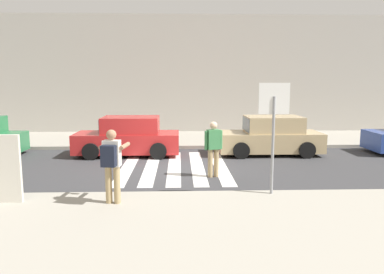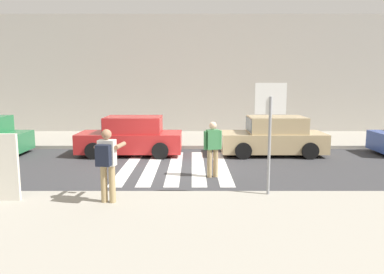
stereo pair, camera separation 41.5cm
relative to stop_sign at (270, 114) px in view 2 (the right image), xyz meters
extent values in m
plane|color=#38383A|center=(-2.49, 3.45, -2.16)|extent=(120.00, 120.00, 0.00)
cube|color=#9E998C|center=(-2.49, -2.75, -2.09)|extent=(60.00, 6.00, 0.14)
cube|color=#9E998C|center=(-2.49, 9.45, -2.09)|extent=(60.00, 4.80, 0.14)
cube|color=#ADA89E|center=(-2.49, 13.85, 1.11)|extent=(56.00, 4.00, 6.54)
cube|color=silver|center=(-4.09, 3.65, -2.16)|extent=(0.44, 5.20, 0.01)
cube|color=silver|center=(-3.29, 3.65, -2.16)|extent=(0.44, 5.20, 0.01)
cube|color=silver|center=(-2.49, 3.65, -2.16)|extent=(0.44, 5.20, 0.01)
cube|color=silver|center=(-1.69, 3.65, -2.16)|extent=(0.44, 5.20, 0.01)
cube|color=silver|center=(-0.89, 3.65, -2.16)|extent=(0.44, 5.20, 0.01)
cylinder|color=gray|center=(0.00, -0.01, -0.80)|extent=(0.07, 0.07, 2.44)
cube|color=white|center=(0.00, 0.00, 0.37)|extent=(0.76, 0.03, 0.76)
cube|color=red|center=(0.00, 0.02, 0.37)|extent=(0.66, 0.02, 0.66)
cylinder|color=tan|center=(-3.96, -0.62, -1.58)|extent=(0.15, 0.15, 0.88)
cylinder|color=tan|center=(-3.76, -0.65, -1.58)|extent=(0.15, 0.15, 0.88)
cube|color=silver|center=(-3.86, -0.64, -0.84)|extent=(0.41, 0.29, 0.60)
sphere|color=#A37556|center=(-3.86, -0.64, -0.41)|extent=(0.23, 0.23, 0.23)
cylinder|color=#A37556|center=(-4.07, -0.39, -0.71)|extent=(0.18, 0.59, 0.10)
cylinder|color=#A37556|center=(-3.59, -0.45, -0.71)|extent=(0.18, 0.59, 0.10)
cube|color=black|center=(-3.80, -0.24, -0.68)|extent=(0.15, 0.12, 0.10)
cube|color=black|center=(-3.89, -0.87, -0.86)|extent=(0.35, 0.24, 0.48)
cylinder|color=tan|center=(-1.37, 2.18, -1.72)|extent=(0.15, 0.15, 0.88)
cylinder|color=tan|center=(-1.17, 2.24, -1.72)|extent=(0.15, 0.15, 0.88)
cube|color=#3D844C|center=(-1.27, 2.21, -0.98)|extent=(0.43, 0.33, 0.60)
sphere|color=beige|center=(-1.27, 2.21, -0.55)|extent=(0.23, 0.23, 0.23)
cylinder|color=#3D844C|center=(-1.50, 2.15, -1.00)|extent=(0.10, 0.10, 0.58)
cylinder|color=#3D844C|center=(-1.04, 2.28, -1.00)|extent=(0.10, 0.10, 0.58)
cube|color=slate|center=(-9.51, 5.75, -0.93)|extent=(0.10, 1.50, 0.51)
cylinder|color=black|center=(-9.36, 6.60, -1.84)|extent=(0.64, 0.22, 0.64)
cube|color=red|center=(-4.39, 5.75, -1.63)|extent=(4.10, 1.70, 0.76)
cube|color=red|center=(-4.24, 5.75, -0.93)|extent=(2.20, 1.56, 0.64)
cube|color=slate|center=(-5.31, 5.75, -0.93)|extent=(0.10, 1.50, 0.54)
cube|color=slate|center=(-3.27, 5.75, -0.93)|extent=(0.10, 1.50, 0.51)
cylinder|color=black|center=(-5.66, 4.90, -1.84)|extent=(0.64, 0.22, 0.64)
cylinder|color=black|center=(-5.66, 6.60, -1.84)|extent=(0.64, 0.22, 0.64)
cylinder|color=black|center=(-3.12, 4.90, -1.84)|extent=(0.64, 0.22, 0.64)
cylinder|color=black|center=(-3.12, 6.60, -1.84)|extent=(0.64, 0.22, 0.64)
cube|color=tan|center=(1.32, 5.75, -1.63)|extent=(4.10, 1.70, 0.76)
cube|color=tan|center=(1.47, 5.75, -0.93)|extent=(2.20, 1.56, 0.64)
cube|color=slate|center=(0.40, 5.75, -0.93)|extent=(0.10, 1.50, 0.54)
cube|color=slate|center=(2.44, 5.75, -0.93)|extent=(0.10, 1.50, 0.51)
cylinder|color=black|center=(0.05, 4.90, -1.84)|extent=(0.64, 0.22, 0.64)
cylinder|color=black|center=(0.05, 6.60, -1.84)|extent=(0.64, 0.22, 0.64)
cylinder|color=black|center=(2.59, 4.90, -1.84)|extent=(0.64, 0.22, 0.64)
cylinder|color=black|center=(2.59, 6.60, -1.84)|extent=(0.64, 0.22, 0.64)
cylinder|color=black|center=(6.27, 6.60, -1.84)|extent=(0.64, 0.22, 0.64)
camera|label=1|loc=(-2.32, -9.07, 0.79)|focal=35.00mm
camera|label=2|loc=(-1.91, -9.08, 0.79)|focal=35.00mm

